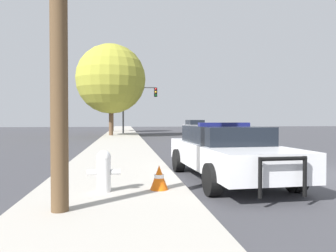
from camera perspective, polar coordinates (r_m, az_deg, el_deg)
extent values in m
plane|color=#3D3D42|center=(9.64, 22.93, -7.84)|extent=(110.00, 110.00, 0.00)
cube|color=#ADA89E|center=(8.32, -9.35, -8.74)|extent=(3.00, 110.00, 0.13)
cube|color=white|center=(8.16, 10.32, -5.06)|extent=(2.09, 4.93, 0.57)
cube|color=black|center=(8.35, 9.74, -1.48)|extent=(1.71, 2.60, 0.42)
cylinder|color=black|center=(7.27, 21.34, -8.19)|extent=(0.28, 0.66, 0.65)
cylinder|color=black|center=(6.51, 7.71, -9.22)|extent=(0.28, 0.66, 0.65)
cylinder|color=black|center=(9.91, 12.01, -5.63)|extent=(0.28, 0.66, 0.65)
cylinder|color=black|center=(9.36, 1.83, -6.00)|extent=(0.28, 0.66, 0.65)
cylinder|color=black|center=(6.11, 22.72, -8.08)|extent=(0.07, 0.07, 0.69)
cylinder|color=black|center=(5.71, 15.75, -8.69)|extent=(0.07, 0.07, 0.69)
cylinder|color=black|center=(5.86, 19.38, -5.39)|extent=(0.87, 0.12, 0.07)
cube|color=navy|center=(8.34, 9.74, 0.29)|extent=(1.32, 0.27, 0.09)
cube|color=navy|center=(8.53, 16.10, -4.62)|extent=(0.20, 3.48, 0.16)
cylinder|color=white|center=(6.36, -11.10, -8.44)|extent=(0.26, 0.26, 0.61)
sphere|color=white|center=(6.31, -11.11, -5.39)|extent=(0.27, 0.27, 0.27)
cylinder|color=white|center=(6.37, -13.07, -7.88)|extent=(0.18, 0.10, 0.10)
cylinder|color=white|center=(6.34, -9.12, -7.90)|extent=(0.18, 0.10, 0.10)
cylinder|color=#424247|center=(31.86, -7.81, 2.88)|extent=(0.16, 0.16, 4.59)
cylinder|color=#424247|center=(32.03, -4.99, 6.72)|extent=(3.14, 0.11, 0.11)
cube|color=black|center=(32.10, -2.17, 5.90)|extent=(0.30, 0.24, 0.90)
sphere|color=red|center=(32.00, -2.15, 6.46)|extent=(0.20, 0.20, 0.20)
sphere|color=orange|center=(31.98, -2.15, 5.92)|extent=(0.20, 0.20, 0.20)
sphere|color=green|center=(31.95, -2.15, 5.39)|extent=(0.20, 0.20, 0.20)
cube|color=#B7B7BC|center=(34.60, 4.78, -0.23)|extent=(1.99, 4.34, 0.57)
cube|color=black|center=(34.80, 4.69, 0.65)|extent=(1.64, 2.29, 0.50)
cylinder|color=black|center=(33.59, 6.81, -0.76)|extent=(0.27, 0.69, 0.67)
cylinder|color=black|center=(33.11, 3.92, -0.79)|extent=(0.27, 0.69, 0.67)
cylinder|color=black|center=(36.12, 5.57, -0.62)|extent=(0.27, 0.69, 0.67)
cylinder|color=black|center=(35.68, 2.87, -0.64)|extent=(0.27, 0.69, 0.67)
cylinder|color=brown|center=(27.96, -9.90, 1.61)|extent=(0.35, 0.35, 3.14)
sphere|color=#999933|center=(28.16, -9.92, 8.08)|extent=(5.83, 5.83, 5.83)
cylinder|color=brown|center=(36.87, -9.82, 2.12)|extent=(0.45, 0.45, 3.92)
sphere|color=#B77F28|center=(37.04, -9.83, 6.87)|extent=(4.03, 4.03, 4.03)
cone|color=orange|center=(6.43, -1.56, -8.94)|extent=(0.35, 0.35, 0.47)
cylinder|color=white|center=(6.43, -1.56, -8.73)|extent=(0.19, 0.19, 0.07)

